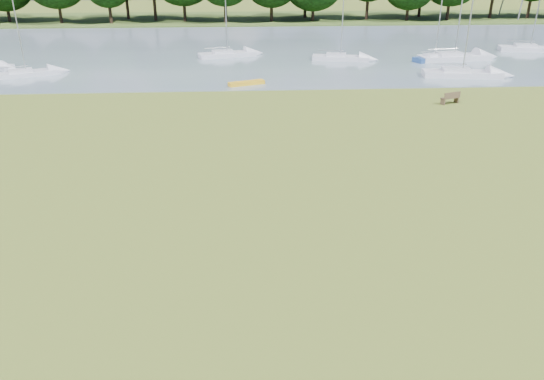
{
  "coord_description": "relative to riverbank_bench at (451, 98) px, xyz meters",
  "views": [
    {
      "loc": [
        -1.5,
        -22.86,
        11.2
      ],
      "look_at": [
        -0.22,
        -2.0,
        1.61
      ],
      "focal_mm": 35.0,
      "sensor_mm": 36.0,
      "label": 1
    }
  ],
  "objects": [
    {
      "name": "river",
      "position": [
        -14.96,
        25.13,
        -0.48
      ],
      "size": [
        220.0,
        40.0,
        0.1
      ],
      "primitive_type": "cube",
      "color": "slate",
      "rests_on": "ground"
    },
    {
      "name": "ground",
      "position": [
        -14.96,
        -16.87,
        -0.48
      ],
      "size": [
        220.0,
        220.0,
        0.0
      ],
      "primitive_type": "plane",
      "color": "olive"
    },
    {
      "name": "sailboat_4",
      "position": [
        -5.53,
        17.93,
        -0.02
      ],
      "size": [
        6.28,
        2.91,
        7.43
      ],
      "rotation": [
        0.0,
        0.0,
        -0.21
      ],
      "color": "silver",
      "rests_on": "river"
    },
    {
      "name": "sailboat_7",
      "position": [
        4.46,
        9.14,
        0.05
      ],
      "size": [
        7.43,
        3.05,
        8.9
      ],
      "rotation": [
        0.0,
        0.0,
        -0.15
      ],
      "color": "silver",
      "rests_on": "river"
    },
    {
      "name": "sailboat_1",
      "position": [
        17.75,
        21.98,
        0.05
      ],
      "size": [
        7.15,
        3.28,
        9.32
      ],
      "rotation": [
        0.0,
        0.0,
        -0.2
      ],
      "color": "silver",
      "rests_on": "river"
    },
    {
      "name": "sailboat_8",
      "position": [
        4.61,
        17.02,
        0.03
      ],
      "size": [
        5.28,
        3.47,
        7.74
      ],
      "rotation": [
        0.0,
        0.0,
        0.43
      ],
      "color": "navy",
      "rests_on": "river"
    },
    {
      "name": "far_bank",
      "position": [
        -14.96,
        55.13,
        -0.48
      ],
      "size": [
        220.0,
        20.0,
        0.4
      ],
      "primitive_type": "cube",
      "color": "#4C6626",
      "rests_on": "ground"
    },
    {
      "name": "kayak",
      "position": [
        -15.87,
        7.13,
        -0.27
      ],
      "size": [
        3.35,
        1.92,
        0.33
      ],
      "primitive_type": "cube",
      "rotation": [
        0.0,
        0.0,
        0.37
      ],
      "color": "yellow",
      "rests_on": "river"
    },
    {
      "name": "sailboat_5",
      "position": [
        -36.79,
        12.03,
        -0.04
      ],
      "size": [
        6.1,
        4.01,
        7.59
      ],
      "rotation": [
        0.0,
        0.0,
        0.43
      ],
      "color": "silver",
      "rests_on": "river"
    },
    {
      "name": "sailboat_2",
      "position": [
        6.76,
        17.11,
        0.08
      ],
      "size": [
        8.04,
        3.26,
        9.69
      ],
      "rotation": [
        0.0,
        0.0,
        0.14
      ],
      "color": "silver",
      "rests_on": "river"
    },
    {
      "name": "riverbank_bench",
      "position": [
        0.0,
        0.0,
        0.0
      ],
      "size": [
        1.63,
        0.99,
        0.96
      ],
      "rotation": [
        0.0,
        0.0,
        0.36
      ],
      "color": "brown",
      "rests_on": "ground"
    },
    {
      "name": "sailboat_3",
      "position": [
        -17.85,
        20.68,
        -0.01
      ],
      "size": [
        6.59,
        3.52,
        6.94
      ],
      "rotation": [
        0.0,
        0.0,
        0.29
      ],
      "color": "silver",
      "rests_on": "river"
    }
  ]
}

